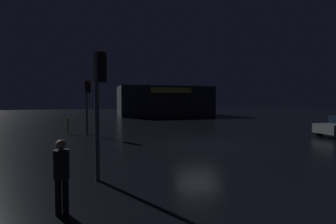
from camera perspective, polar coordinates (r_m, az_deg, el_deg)
name	(u,v)px	position (r m, az deg, el deg)	size (l,w,h in m)	color
ground_plane	(198,143)	(15.16, 6.74, -7.08)	(120.00, 120.00, 0.00)	black
store_building	(164,101)	(42.26, -0.80, 2.49)	(15.08, 8.05, 4.80)	#33383D
traffic_signal_opposite	(99,89)	(8.35, -15.31, 5.08)	(0.42, 0.42, 4.09)	#595B60
traffic_signal_cross_left	(87,97)	(19.61, -17.76, 3.24)	(0.42, 0.42, 3.99)	#595B60
pedestrian	(61,171)	(6.22, -22.97, -12.28)	(0.40, 0.40, 1.70)	black
bollard_kerb_a	(68,126)	(20.56, -21.68, -2.94)	(0.12, 0.12, 1.23)	gold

